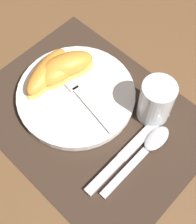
{
  "coord_description": "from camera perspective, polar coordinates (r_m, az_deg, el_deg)",
  "views": [
    {
      "loc": [
        0.21,
        -0.2,
        0.55
      ],
      "look_at": [
        0.01,
        0.01,
        0.02
      ],
      "focal_mm": 50.0,
      "sensor_mm": 36.0,
      "label": 1
    }
  ],
  "objects": [
    {
      "name": "ground_plane",
      "position": [
        0.62,
        -1.44,
        -0.95
      ],
      "size": [
        3.0,
        3.0,
        0.0
      ],
      "primitive_type": "plane",
      "color": "brown"
    },
    {
      "name": "placemat",
      "position": [
        0.62,
        -1.44,
        -0.86
      ],
      "size": [
        0.44,
        0.34,
        0.0
      ],
      "color": "#38281E",
      "rests_on": "ground_plane"
    },
    {
      "name": "plate",
      "position": [
        0.64,
        -4.02,
        3.21
      ],
      "size": [
        0.24,
        0.24,
        0.02
      ],
      "color": "white",
      "rests_on": "placemat"
    },
    {
      "name": "juice_glass",
      "position": [
        0.6,
        10.46,
        1.68
      ],
      "size": [
        0.06,
        0.06,
        0.09
      ],
      "color": "silver",
      "rests_on": "placemat"
    },
    {
      "name": "knife",
      "position": [
        0.59,
        5.34,
        -7.34
      ],
      "size": [
        0.02,
        0.22,
        0.01
      ],
      "color": "#BCBCC1",
      "rests_on": "placemat"
    },
    {
      "name": "spoon",
      "position": [
        0.59,
        9.2,
        -6.37
      ],
      "size": [
        0.03,
        0.18,
        0.01
      ],
      "color": "#BCBCC1",
      "rests_on": "placemat"
    },
    {
      "name": "fork",
      "position": [
        0.63,
        -3.53,
        3.74
      ],
      "size": [
        0.2,
        0.05,
        0.0
      ],
      "color": "#BCBCC1",
      "rests_on": "plate"
    },
    {
      "name": "citrus_wedge_0",
      "position": [
        0.64,
        -5.72,
        8.4
      ],
      "size": [
        0.1,
        0.13,
        0.04
      ],
      "color": "#F7C656",
      "rests_on": "plate"
    },
    {
      "name": "citrus_wedge_1",
      "position": [
        0.64,
        -7.02,
        7.67
      ],
      "size": [
        0.06,
        0.1,
        0.04
      ],
      "color": "#F7C656",
      "rests_on": "plate"
    },
    {
      "name": "citrus_wedge_2",
      "position": [
        0.65,
        -9.14,
        7.43
      ],
      "size": [
        0.08,
        0.14,
        0.04
      ],
      "color": "#F7C656",
      "rests_on": "plate"
    }
  ]
}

